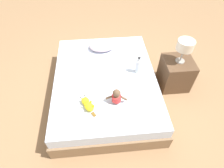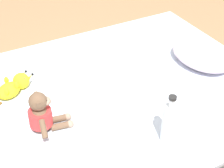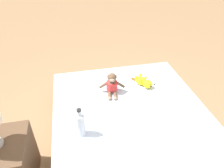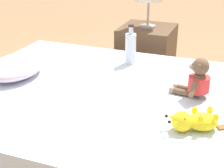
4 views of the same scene
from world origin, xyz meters
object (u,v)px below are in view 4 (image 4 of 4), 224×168
Objects in this scene: pillow at (16,67)px; plush_monkey at (197,81)px; glass_bottle at (131,48)px; nightstand at (146,55)px; bed at (112,123)px; plush_yellow_creature at (194,121)px.

plush_monkey reaches higher than pillow.
glass_bottle reaches higher than plush_monkey.
plush_monkey is 0.55× the size of nightstand.
bed is at bearing -174.27° from nightstand.
glass_bottle is at bearing 6.01° from bed.
bed is 3.84× the size of nightstand.
bed is 0.58m from plush_monkey.
pillow is 1.68× the size of glass_bottle.
pillow is 1.16m from plush_monkey.
plush_yellow_creature is at bearing -143.01° from glass_bottle.
plush_yellow_creature is 1.58m from nightstand.
nightstand is at bearing 29.42° from plush_monkey.
plush_monkey is 1.02× the size of glass_bottle.
pillow is at bearing 154.20° from nightstand.
glass_bottle reaches higher than pillow.
plush_monkey is at bearing -125.91° from glass_bottle.
plush_yellow_creature is at bearing -155.92° from nightstand.
plush_monkey reaches higher than bed.
glass_bottle is (0.38, 0.53, 0.02)m from plush_monkey.
plush_monkey is at bearing -150.58° from nightstand.
bed is 0.73m from pillow.
bed is 4.21× the size of pillow.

